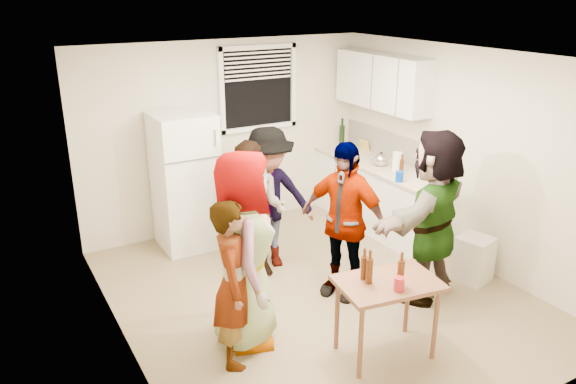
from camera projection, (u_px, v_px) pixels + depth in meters
room at (317, 294)px, 6.04m from camera, size 4.00×4.50×2.50m
window at (258, 88)px, 7.41m from camera, size 1.12×0.10×1.06m
refrigerator at (185, 181)px, 6.93m from camera, size 0.70×0.70×1.70m
counter_lower at (378, 197)px, 7.62m from camera, size 0.60×2.20×0.86m
countertop at (379, 165)px, 7.46m from camera, size 0.64×2.22×0.04m
backsplash at (397, 148)px, 7.53m from camera, size 0.03×2.20×0.36m
upper_cabinets at (382, 81)px, 7.32m from camera, size 0.34×1.60×0.70m
kettle at (381, 166)px, 7.37m from camera, size 0.26×0.22×0.20m
paper_towel at (396, 171)px, 7.15m from camera, size 0.12×0.12×0.25m
wine_bottle at (342, 147)px, 8.26m from camera, size 0.08×0.08×0.31m
beer_bottle_counter at (401, 176)px, 6.97m from camera, size 0.05×0.05×0.21m
blue_cup at (399, 182)px, 6.76m from camera, size 0.10×0.10×0.13m
picture_frame at (364, 145)px, 8.05m from camera, size 0.02×0.18×0.15m
trash_bin at (474, 259)px, 6.26m from camera, size 0.42×0.42×0.51m
serving_table at (383, 353)px, 5.06m from camera, size 0.94×0.70×0.73m
beer_bottle_table at (363, 279)px, 4.85m from camera, size 0.06×0.06×0.21m
red_cup at (399, 290)px, 4.67m from camera, size 0.09×0.09×0.12m
guest_grey at (246, 339)px, 5.26m from camera, size 2.03×1.45×0.58m
guest_stripe at (237, 358)px, 4.99m from camera, size 1.59×1.20×0.36m
guest_back_left at (255, 272)px, 6.50m from camera, size 1.66×1.62×0.59m
guest_back_right at (269, 264)px, 6.68m from camera, size 1.45×1.88×0.62m
guest_black at (341, 292)px, 6.07m from camera, size 1.95×1.62×0.41m
guest_orange at (426, 294)px, 6.04m from camera, size 2.25×2.32×0.54m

